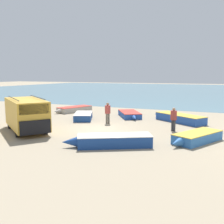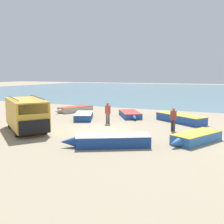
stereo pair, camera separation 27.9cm
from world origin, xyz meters
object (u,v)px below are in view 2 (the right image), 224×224
Objects in this scene: parked_van at (26,114)px; fisherman_0 at (173,117)px; fishing_rowboat_1 at (179,118)px; fishing_rowboat_2 at (195,138)px; fishing_rowboat_0 at (75,109)px; fishing_rowboat_3 at (130,114)px; fishing_rowboat_5 at (84,116)px; fishing_rowboat_4 at (109,141)px; fisherman_1 at (108,111)px.

fisherman_0 is (9.46, 4.05, -0.24)m from parked_van.
fishing_rowboat_1 reaches higher than fishing_rowboat_2.
fishing_rowboat_3 is (6.65, -0.95, -0.02)m from fishing_rowboat_0.
fishing_rowboat_1 is 1.33× the size of fishing_rowboat_5.
fishing_rowboat_4 is 1.27× the size of fishing_rowboat_5.
fishing_rowboat_1 is 3.98m from fisherman_0.
parked_van reaches higher than fisherman_1.
parked_van reaches higher than fishing_rowboat_4.
fishing_rowboat_2 is at bearing 44.71° from parked_van.
fishing_rowboat_5 is at bearing -86.33° from fishing_rowboat_2.
fishing_rowboat_3 is 10.18m from fishing_rowboat_4.
fishing_rowboat_2 is 10.93m from fishing_rowboat_5.
fisherman_1 reaches higher than fisherman_0.
fishing_rowboat_2 is 7.98m from fisherman_1.
fishing_rowboat_0 is 14.13m from fishing_rowboat_4.
fishing_rowboat_4 reaches higher than fishing_rowboat_2.
fishing_rowboat_4 is at bearing 60.57° from fishing_rowboat_0.
parked_van reaches higher than fishing_rowboat_1.
fisherman_1 is (4.03, 4.87, -0.22)m from parked_van.
fishing_rowboat_5 is at bearing -141.81° from fisherman_1.
parked_van reaches higher than fishing_rowboat_0.
fishing_rowboat_5 is (-10.03, 4.35, 0.00)m from fishing_rowboat_2.
fishing_rowboat_3 is 2.41× the size of fisherman_0.
fisherman_1 reaches higher than fishing_rowboat_0.
fishing_rowboat_0 is 0.95× the size of fishing_rowboat_4.
fishing_rowboat_1 is at bearing 77.93° from parked_van.
fisherman_1 is (-2.98, 6.16, 0.69)m from fishing_rowboat_4.
fisherman_0 reaches higher than fishing_rowboat_4.
fisherman_1 is (-0.56, -3.74, 0.77)m from fishing_rowboat_3.
parked_van reaches higher than fishing_rowboat_3.
parked_van is 6.08m from fishing_rowboat_5.
fishing_rowboat_0 is 0.91× the size of fishing_rowboat_1.
fishing_rowboat_1 is at bearing -99.95° from fishing_rowboat_5.
fishing_rowboat_1 is 2.93× the size of fisherman_1.
fishing_rowboat_4 is at bearing 26.54° from parked_van.
fishing_rowboat_4 is at bearing -165.70° from fishing_rowboat_5.
parked_van is at bearing 132.24° from fisherman_0.
fishing_rowboat_1 reaches higher than fishing_rowboat_5.
fishing_rowboat_2 is 9.71m from fishing_rowboat_3.
fisherman_0 is 5.48m from fisherman_1.
parked_van is at bearing -71.68° from fisherman_1.
fishing_rowboat_4 is at bearing -29.22° from fishing_rowboat_2.
fisherman_0 is (4.86, -4.56, 0.74)m from fishing_rowboat_3.
fishing_rowboat_5 reaches higher than fishing_rowboat_0.
parked_van is 1.32× the size of fishing_rowboat_3.
fishing_rowboat_1 is 6.76m from fishing_rowboat_2.
fishing_rowboat_2 is at bearing 33.14° from fisherman_1.
fishing_rowboat_2 reaches higher than fishing_rowboat_0.
fishing_rowboat_2 is at bearing -138.07° from fishing_rowboat_5.
fishing_rowboat_0 is 12.78m from fisherman_0.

